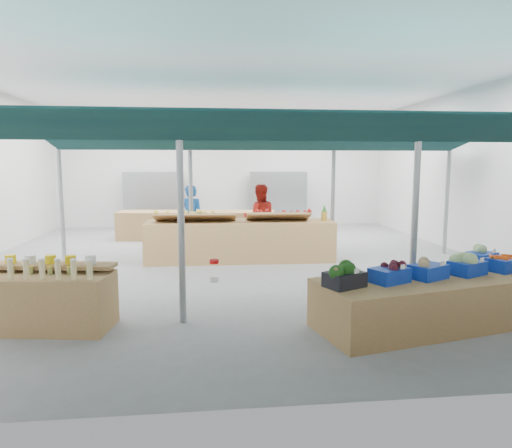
# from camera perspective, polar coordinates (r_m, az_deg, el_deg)

# --- Properties ---
(floor) EXTENTS (13.00, 13.00, 0.00)m
(floor) POSITION_cam_1_polar(r_m,az_deg,el_deg) (10.81, -2.75, -4.80)
(floor) COLOR slate
(floor) RESTS_ON ground
(hall) EXTENTS (13.00, 13.00, 13.00)m
(hall) POSITION_cam_1_polar(r_m,az_deg,el_deg) (12.00, -3.27, 9.13)
(hall) COLOR silver
(hall) RESTS_ON ground
(pole_grid) EXTENTS (10.00, 4.60, 3.00)m
(pole_grid) POSITION_cam_1_polar(r_m,az_deg,el_deg) (8.92, 2.71, 4.34)
(pole_grid) COLOR gray
(pole_grid) RESTS_ON floor
(awnings) EXTENTS (9.50, 7.08, 0.30)m
(awnings) POSITION_cam_1_polar(r_m,az_deg,el_deg) (8.91, 2.75, 10.56)
(awnings) COLOR #0B2A2F
(awnings) RESTS_ON pole_grid
(back_shelving_left) EXTENTS (2.00, 0.50, 2.00)m
(back_shelving_left) POSITION_cam_1_polar(r_m,az_deg,el_deg) (16.70, -12.68, 2.86)
(back_shelving_left) COLOR #B23F33
(back_shelving_left) RESTS_ON floor
(back_shelving_right) EXTENTS (2.00, 0.50, 2.00)m
(back_shelving_right) POSITION_cam_1_polar(r_m,az_deg,el_deg) (16.80, 2.78, 3.06)
(back_shelving_right) COLOR #B23F33
(back_shelving_right) RESTS_ON floor
(bottle_shelf) EXTENTS (1.85, 1.30, 1.06)m
(bottle_shelf) POSITION_cam_1_polar(r_m,az_deg,el_deg) (7.11, -24.50, -8.47)
(bottle_shelf) COLOR olive
(bottle_shelf) RESTS_ON floor
(veg_counter) EXTENTS (3.76, 1.98, 0.70)m
(veg_counter) POSITION_cam_1_polar(r_m,az_deg,el_deg) (7.15, 21.78, -8.91)
(veg_counter) COLOR olive
(veg_counter) RESTS_ON floor
(fruit_counter) EXTENTS (4.47, 1.17, 0.95)m
(fruit_counter) POSITION_cam_1_polar(r_m,az_deg,el_deg) (10.93, -1.99, -2.12)
(fruit_counter) COLOR olive
(fruit_counter) RESTS_ON floor
(far_counter) EXTENTS (4.86, 1.48, 0.86)m
(far_counter) POSITION_cam_1_polar(r_m,az_deg,el_deg) (14.17, -7.41, -0.14)
(far_counter) COLOR olive
(far_counter) RESTS_ON floor
(crate_stack) EXTENTS (0.56, 0.46, 0.58)m
(crate_stack) POSITION_cam_1_polar(r_m,az_deg,el_deg) (8.19, 22.87, -7.33)
(crate_stack) COLOR #0F30A3
(crate_stack) RESTS_ON floor
(vendor_left) EXTENTS (0.66, 0.44, 1.78)m
(vendor_left) POSITION_cam_1_polar(r_m,az_deg,el_deg) (11.94, -8.15, 0.63)
(vendor_left) COLOR #1B5AAF
(vendor_left) RESTS_ON floor
(vendor_right) EXTENTS (0.88, 0.69, 1.78)m
(vendor_right) POSITION_cam_1_polar(r_m,az_deg,el_deg) (12.01, 0.46, 0.75)
(vendor_right) COLOR #A51C14
(vendor_right) RESTS_ON floor
(crate_broccoli) EXTENTS (0.60, 0.53, 0.35)m
(crate_broccoli) POSITION_cam_1_polar(r_m,az_deg,el_deg) (6.14, 11.02, -6.29)
(crate_broccoli) COLOR black
(crate_broccoli) RESTS_ON veg_counter
(crate_beets) EXTENTS (0.60, 0.53, 0.29)m
(crate_beets) POSITION_cam_1_polar(r_m,az_deg,el_deg) (6.52, 16.34, -5.88)
(crate_beets) COLOR #0F30A3
(crate_beets) RESTS_ON veg_counter
(crate_celeriac) EXTENTS (0.60, 0.53, 0.31)m
(crate_celeriac) POSITION_cam_1_polar(r_m,az_deg,el_deg) (6.90, 20.73, -5.21)
(crate_celeriac) COLOR #0F30A3
(crate_celeriac) RESTS_ON veg_counter
(crate_cabbage) EXTENTS (0.60, 0.53, 0.35)m
(crate_cabbage) POSITION_cam_1_polar(r_m,az_deg,el_deg) (7.36, 24.91, -4.54)
(crate_cabbage) COLOR #0F30A3
(crate_cabbage) RESTS_ON veg_counter
(crate_carrots) EXTENTS (0.60, 0.53, 0.29)m
(crate_carrots) POSITION_cam_1_polar(r_m,az_deg,el_deg) (7.87, 28.54, -4.37)
(crate_carrots) COLOR #0F30A3
(crate_carrots) RESTS_ON veg_counter
(sparrow) EXTENTS (0.12, 0.09, 0.11)m
(sparrow) POSITION_cam_1_polar(r_m,az_deg,el_deg) (5.94, 10.29, -5.86)
(sparrow) COLOR brown
(sparrow) RESTS_ON crate_broccoli
(pole_ribbon) EXTENTS (0.12, 0.12, 0.28)m
(pole_ribbon) POSITION_cam_1_polar(r_m,az_deg,el_deg) (5.71, -5.26, -4.91)
(pole_ribbon) COLOR red
(pole_ribbon) RESTS_ON pole_grid
(apple_heap_yellow) EXTENTS (1.93, 0.79, 0.27)m
(apple_heap_yellow) POSITION_cam_1_polar(r_m,az_deg,el_deg) (10.74, -7.63, 1.11)
(apple_heap_yellow) COLOR #997247
(apple_heap_yellow) RESTS_ON fruit_counter
(apple_heap_red) EXTENTS (1.53, 0.77, 0.27)m
(apple_heap_red) POSITION_cam_1_polar(r_m,az_deg,el_deg) (10.82, 2.79, 1.21)
(apple_heap_red) COLOR #997247
(apple_heap_red) RESTS_ON fruit_counter
(pineapple) EXTENTS (0.14, 0.14, 0.39)m
(pineapple) POSITION_cam_1_polar(r_m,az_deg,el_deg) (11.02, 8.52, 1.34)
(pineapple) COLOR #8C6019
(pineapple) RESTS_ON fruit_counter
(crate_extra) EXTENTS (0.61, 0.54, 0.32)m
(crate_extra) POSITION_cam_1_polar(r_m,az_deg,el_deg) (8.16, 26.23, -3.57)
(crate_extra) COLOR #0F30A3
(crate_extra) RESTS_ON veg_counter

